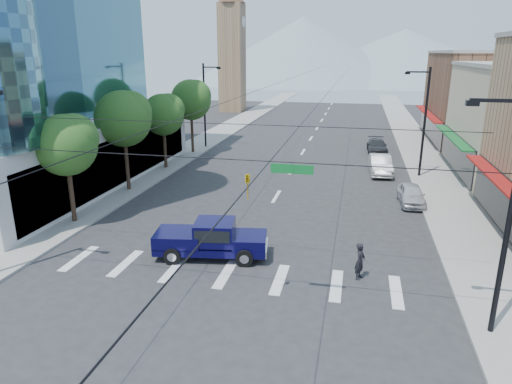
% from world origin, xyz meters
% --- Properties ---
extents(ground, '(160.00, 160.00, 0.00)m').
position_xyz_m(ground, '(0.00, 0.00, 0.00)').
color(ground, '#28282B').
rests_on(ground, ground).
extents(sidewalk_left, '(4.00, 120.00, 0.15)m').
position_xyz_m(sidewalk_left, '(-12.00, 40.00, 0.07)').
color(sidewalk_left, gray).
rests_on(sidewalk_left, ground).
extents(sidewalk_right, '(4.00, 120.00, 0.15)m').
position_xyz_m(sidewalk_right, '(12.00, 40.00, 0.07)').
color(sidewalk_right, gray).
rests_on(sidewalk_right, ground).
extents(shop_far, '(12.00, 18.00, 10.00)m').
position_xyz_m(shop_far, '(20.00, 40.00, 5.00)').
color(shop_far, brown).
rests_on(shop_far, ground).
extents(clock_tower, '(4.80, 4.80, 20.40)m').
position_xyz_m(clock_tower, '(-16.50, 62.00, 10.64)').
color(clock_tower, '#8C6B4C').
rests_on(clock_tower, ground).
extents(mountain_left, '(80.00, 80.00, 22.00)m').
position_xyz_m(mountain_left, '(-15.00, 150.00, 11.00)').
color(mountain_left, gray).
rests_on(mountain_left, ground).
extents(mountain_right, '(90.00, 90.00, 18.00)m').
position_xyz_m(mountain_right, '(20.00, 160.00, 9.00)').
color(mountain_right, gray).
rests_on(mountain_right, ground).
extents(tree_near, '(3.65, 3.64, 6.71)m').
position_xyz_m(tree_near, '(-11.07, 6.10, 4.99)').
color(tree_near, black).
rests_on(tree_near, ground).
extents(tree_midnear, '(4.09, 4.09, 7.52)m').
position_xyz_m(tree_midnear, '(-11.07, 13.10, 5.59)').
color(tree_midnear, black).
rests_on(tree_midnear, ground).
extents(tree_midfar, '(3.65, 3.64, 6.71)m').
position_xyz_m(tree_midfar, '(-11.07, 20.10, 4.99)').
color(tree_midfar, black).
rests_on(tree_midfar, ground).
extents(tree_far, '(4.09, 4.09, 7.52)m').
position_xyz_m(tree_far, '(-11.07, 27.10, 5.59)').
color(tree_far, black).
rests_on(tree_far, ground).
extents(signal_rig, '(21.80, 0.20, 9.00)m').
position_xyz_m(signal_rig, '(0.19, -1.00, 4.64)').
color(signal_rig, black).
rests_on(signal_rig, ground).
extents(lamp_pole_nw, '(2.00, 0.25, 9.00)m').
position_xyz_m(lamp_pole_nw, '(-10.67, 30.00, 4.94)').
color(lamp_pole_nw, black).
rests_on(lamp_pole_nw, ground).
extents(lamp_pole_ne, '(2.00, 0.25, 9.00)m').
position_xyz_m(lamp_pole_ne, '(10.67, 22.00, 4.94)').
color(lamp_pole_ne, black).
rests_on(lamp_pole_ne, ground).
extents(pickup_truck, '(6.00, 2.93, 1.95)m').
position_xyz_m(pickup_truck, '(-1.48, 3.18, 1.02)').
color(pickup_truck, '#090736').
rests_on(pickup_truck, ground).
extents(pedestrian, '(0.60, 0.74, 1.76)m').
position_xyz_m(pedestrian, '(5.98, 2.44, 0.88)').
color(pedestrian, black).
rests_on(pedestrian, ground).
extents(parked_car_near, '(1.82, 4.12, 1.38)m').
position_xyz_m(parked_car_near, '(9.40, 14.34, 0.69)').
color(parked_car_near, silver).
rests_on(parked_car_near, ground).
extents(parked_car_mid, '(2.03, 5.04, 1.63)m').
position_xyz_m(parked_car_mid, '(7.60, 22.38, 0.81)').
color(parked_car_mid, '#BEBEBE').
rests_on(parked_car_mid, ground).
extents(parked_car_far, '(2.17, 4.89, 1.39)m').
position_xyz_m(parked_car_far, '(7.60, 31.32, 0.70)').
color(parked_car_far, '#2B2B2D').
rests_on(parked_car_far, ground).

